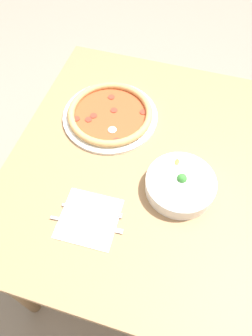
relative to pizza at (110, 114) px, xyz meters
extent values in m
plane|color=gray|center=(0.16, 0.15, -0.79)|extent=(8.00, 8.00, 0.00)
cube|color=#99724C|center=(0.16, 0.15, -0.03)|extent=(1.06, 0.87, 0.03)
cylinder|color=olive|center=(-0.30, -0.22, -0.42)|extent=(0.06, 0.06, 0.74)
cylinder|color=olive|center=(0.62, -0.22, -0.42)|extent=(0.06, 0.06, 0.74)
cylinder|color=olive|center=(-0.30, 0.51, -0.42)|extent=(0.06, 0.06, 0.74)
cylinder|color=white|center=(0.00, 0.00, -0.01)|extent=(0.36, 0.36, 0.01)
torus|color=tan|center=(0.00, 0.00, 0.01)|extent=(0.32, 0.32, 0.03)
cylinder|color=#B74723|center=(0.00, 0.00, 0.00)|extent=(0.29, 0.29, 0.01)
cylinder|color=#A83323|center=(0.03, -0.06, 0.00)|extent=(0.03, 0.03, 0.00)
cylinder|color=#A83323|center=(-0.09, -0.02, 0.00)|extent=(0.03, 0.03, 0.00)
cylinder|color=#A83323|center=(-0.05, 0.12, 0.00)|extent=(0.03, 0.03, 0.00)
cylinder|color=#A83323|center=(0.05, -0.07, 0.00)|extent=(0.03, 0.03, 0.00)
cylinder|color=#A83323|center=(0.06, -0.11, 0.00)|extent=(0.03, 0.03, 0.00)
cylinder|color=#A83323|center=(0.12, 0.06, 0.00)|extent=(0.03, 0.03, 0.00)
cylinder|color=#A83323|center=(-0.02, 0.01, 0.00)|extent=(0.03, 0.03, 0.00)
ellipsoid|color=silver|center=(0.07, 0.03, 0.00)|extent=(0.03, 0.03, 0.01)
cylinder|color=white|center=(0.23, 0.32, 0.01)|extent=(0.23, 0.23, 0.05)
torus|color=white|center=(0.23, 0.32, 0.03)|extent=(0.23, 0.23, 0.01)
ellipsoid|color=tan|center=(0.24, 0.31, 0.03)|extent=(0.04, 0.04, 0.02)
ellipsoid|color=tan|center=(0.24, 0.35, 0.03)|extent=(0.04, 0.04, 0.02)
ellipsoid|color=#998466|center=(0.22, 0.32, 0.02)|extent=(0.03, 0.04, 0.02)
ellipsoid|color=tan|center=(0.18, 0.26, 0.02)|extent=(0.04, 0.04, 0.02)
ellipsoid|color=tan|center=(0.18, 0.25, 0.03)|extent=(0.04, 0.03, 0.02)
ellipsoid|color=#998466|center=(0.15, 0.35, 0.02)|extent=(0.04, 0.04, 0.02)
sphere|color=#388433|center=(0.23, 0.32, 0.04)|extent=(0.03, 0.03, 0.03)
ellipsoid|color=yellow|center=(0.17, 0.29, 0.03)|extent=(0.04, 0.02, 0.02)
cube|color=white|center=(0.42, 0.07, -0.02)|extent=(0.18, 0.18, 0.00)
cube|color=silver|center=(0.40, 0.04, -0.01)|extent=(0.02, 0.14, 0.00)
cube|color=silver|center=(0.39, 0.14, -0.01)|extent=(0.01, 0.06, 0.00)
cube|color=silver|center=(0.39, 0.14, -0.01)|extent=(0.01, 0.06, 0.00)
cube|color=silver|center=(0.38, 0.14, -0.01)|extent=(0.01, 0.06, 0.00)
cube|color=silver|center=(0.38, 0.14, -0.01)|extent=(0.01, 0.06, 0.00)
cube|color=silver|center=(0.45, 0.00, -0.01)|extent=(0.02, 0.09, 0.01)
cube|color=silver|center=(0.44, 0.11, -0.01)|extent=(0.03, 0.14, 0.00)
camera|label=1|loc=(0.80, 0.30, 0.92)|focal=35.00mm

